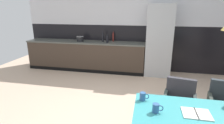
% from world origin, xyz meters
% --- Properties ---
extents(ground_plane, '(9.22, 9.22, 0.00)m').
position_xyz_m(ground_plane, '(0.00, 0.00, 0.00)').
color(ground_plane, '#CEAF95').
extents(back_wall_splashback_dark, '(7.09, 0.12, 1.40)m').
position_xyz_m(back_wall_splashback_dark, '(0.00, 2.83, 0.70)').
color(back_wall_splashback_dark, black).
rests_on(back_wall_splashback_dark, ground).
extents(back_wall_panel_upper, '(7.09, 0.12, 1.40)m').
position_xyz_m(back_wall_panel_upper, '(0.00, 2.83, 2.09)').
color(back_wall_panel_upper, silver).
rests_on(back_wall_panel_upper, back_wall_splashback_dark).
extents(kitchen_counter, '(3.71, 0.63, 0.91)m').
position_xyz_m(kitchen_counter, '(-1.56, 2.47, 0.46)').
color(kitchen_counter, '#3F3228').
rests_on(kitchen_counter, ground).
extents(refrigerator_column, '(0.72, 0.60, 2.02)m').
position_xyz_m(refrigerator_column, '(0.66, 2.47, 1.01)').
color(refrigerator_column, '#ADAFB2').
rests_on(refrigerator_column, ground).
extents(dining_table, '(1.94, 0.79, 0.74)m').
position_xyz_m(dining_table, '(1.22, -0.81, 0.70)').
color(dining_table, teal).
rests_on(dining_table, ground).
extents(armchair_by_stool, '(0.56, 0.55, 0.80)m').
position_xyz_m(armchair_by_stool, '(0.92, 0.02, 0.51)').
color(armchair_by_stool, '#323D38').
rests_on(armchair_by_stool, ground).
extents(open_book, '(0.31, 0.24, 0.02)m').
position_xyz_m(open_book, '(0.96, -0.81, 0.75)').
color(open_book, white).
rests_on(open_book, dining_table).
extents(mug_white_ceramic, '(0.12, 0.08, 0.11)m').
position_xyz_m(mug_white_ceramic, '(0.35, -0.60, 0.80)').
color(mug_white_ceramic, '#335B93').
rests_on(mug_white_ceramic, dining_table).
extents(mug_short_terracotta, '(0.13, 0.08, 0.11)m').
position_xyz_m(mug_short_terracotta, '(0.51, -0.86, 0.80)').
color(mug_short_terracotta, '#335B93').
rests_on(mug_short_terracotta, dining_table).
extents(cooking_pot, '(0.22, 0.22, 0.18)m').
position_xyz_m(cooking_pot, '(-1.71, 2.44, 0.99)').
color(cooking_pot, black).
rests_on(cooking_pot, kitchen_counter).
extents(bottle_wine_green, '(0.06, 0.06, 0.30)m').
position_xyz_m(bottle_wine_green, '(-0.70, 2.65, 1.04)').
color(bottle_wine_green, maroon).
rests_on(bottle_wine_green, kitchen_counter).
extents(bottle_vinegar_dark, '(0.06, 0.06, 0.33)m').
position_xyz_m(bottle_vinegar_dark, '(-0.99, 2.48, 1.05)').
color(bottle_vinegar_dark, black).
rests_on(bottle_vinegar_dark, kitchen_counter).
extents(bottle_oil_tall, '(0.07, 0.07, 0.26)m').
position_xyz_m(bottle_oil_tall, '(-0.83, 2.38, 1.02)').
color(bottle_oil_tall, black).
rests_on(bottle_oil_tall, kitchen_counter).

